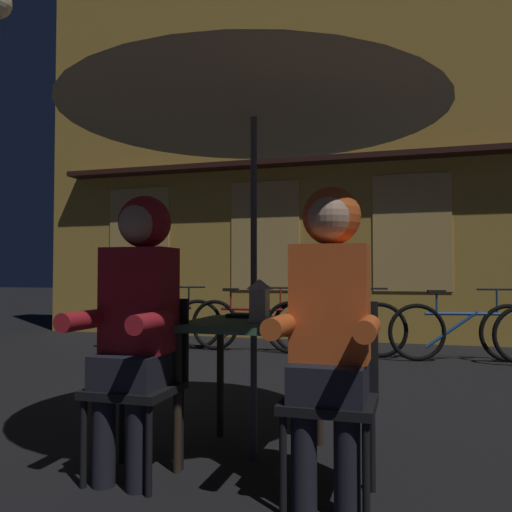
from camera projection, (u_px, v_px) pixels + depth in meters
The scene contains 14 objects.
ground_plane at pixel (254, 458), 2.84m from camera, with size 60.00×60.00×0.00m, color black.
cafe_table at pixel (254, 340), 2.86m from camera, with size 0.72×0.72×0.74m.
patio_umbrella at pixel (254, 84), 2.91m from camera, with size 2.10×2.10×2.31m.
lantern at pixel (260, 299), 2.82m from camera, with size 0.11×0.11×0.23m.
chair_left at pixel (142, 375), 2.64m from camera, with size 0.40×0.40×0.87m.
chair_right at pixel (332, 386), 2.36m from camera, with size 0.40×0.40×0.87m.
person_left_hooded at pixel (137, 305), 2.59m from camera, with size 0.45×0.56×1.40m.
person_right_hooded at pixel (329, 308), 2.32m from camera, with size 0.45×0.56×1.40m.
shopfront_building at pixel (338, 141), 8.19m from camera, with size 10.00×0.93×6.20m.
bicycle_nearest at pixel (160, 323), 7.01m from camera, with size 1.64×0.45×0.84m.
bicycle_second at pixel (251, 325), 6.72m from camera, with size 1.68×0.10×0.84m.
bicycle_third at pixel (337, 327), 6.42m from camera, with size 1.68×0.12×0.84m.
bicycle_fourth at pixel (462, 331), 5.96m from camera, with size 1.65×0.41×0.84m.
book at pixel (245, 316), 3.09m from camera, with size 0.20×0.14×0.02m, color black.
Camera 1 is at (0.83, -2.75, 1.00)m, focal length 36.67 mm.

